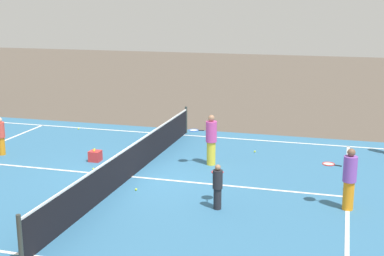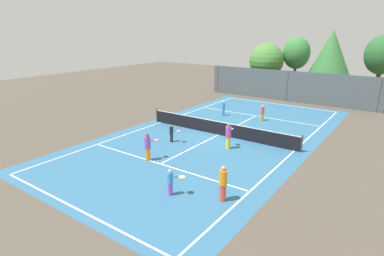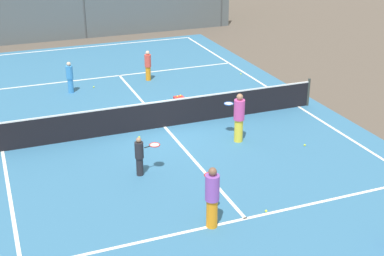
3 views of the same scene
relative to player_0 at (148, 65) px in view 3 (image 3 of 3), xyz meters
name	(u,v)px [view 3 (image 3 of 3)]	position (x,y,z in m)	size (l,w,h in m)	color
ground_plane	(165,127)	(-1.04, -5.30, -0.69)	(80.00, 80.00, 0.00)	brown
court_surface	(165,127)	(-1.04, -5.30, -0.68)	(13.00, 25.00, 0.01)	teal
tennis_net	(164,114)	(-1.04, -5.30, -0.18)	(11.90, 0.10, 1.10)	#333833
perimeter_fence	(84,10)	(-1.04, 8.70, 0.91)	(18.00, 0.12, 3.20)	#515B60
player_0	(148,65)	(0.00, 0.00, 0.00)	(0.29, 0.29, 1.34)	orange
player_1	(140,155)	(-2.84, -8.43, -0.06)	(0.84, 0.46, 1.21)	#232328
player_4	(239,117)	(0.86, -7.33, 0.18)	(0.49, 0.94, 1.68)	yellow
player_5	(70,77)	(-3.49, -0.40, -0.01)	(0.28, 0.28, 1.32)	#388CD8
player_6	(212,197)	(-1.97, -11.68, 0.16)	(0.57, 0.93, 1.64)	orange
ball_crate	(179,101)	(0.18, -3.49, -0.50)	(0.37, 0.37, 0.43)	red
tennis_ball_0	(278,104)	(3.86, -4.80, -0.65)	(0.07, 0.07, 0.07)	#CCE533
tennis_ball_1	(53,133)	(-4.83, -4.43, -0.65)	(0.07, 0.07, 0.07)	#CCE533
tennis_ball_2	(241,74)	(4.20, -0.77, -0.65)	(0.07, 0.07, 0.07)	#CCE533
tennis_ball_3	(94,87)	(-2.48, -0.14, -0.65)	(0.07, 0.07, 0.07)	#CCE533
tennis_ball_4	(139,137)	(-2.15, -5.89, -0.65)	(0.07, 0.07, 0.07)	#CCE533
tennis_ball_5	(160,111)	(-0.72, -3.86, -0.65)	(0.07, 0.07, 0.07)	#CCE533
tennis_ball_6	(266,211)	(-0.39, -11.60, -0.65)	(0.07, 0.07, 0.07)	#CCE533
tennis_ball_7	(305,145)	(2.73, -8.49, -0.65)	(0.07, 0.07, 0.07)	#CCE533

